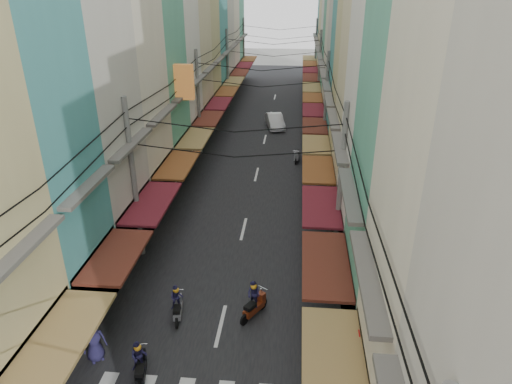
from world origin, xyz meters
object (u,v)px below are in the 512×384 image
Objects in this scene: white_car at (275,128)px; bicycle at (412,352)px; market_umbrella at (426,340)px; traffic_sign at (357,352)px.

white_car reaches higher than bicycle.
market_umbrella is (6.51, -30.32, 2.38)m from white_car.
white_car is at bearing 5.69° from bicycle.
bicycle is (6.81, -28.38, 0.00)m from white_car.
white_car is 31.34m from traffic_sign.
market_umbrella is at bearing 163.39° from bicycle.
bicycle is 0.62× the size of market_umbrella.
market_umbrella is at bearing 16.00° from traffic_sign.
market_umbrella is (-0.30, -1.94, 2.38)m from bicycle.
market_umbrella reaches higher than bicycle.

